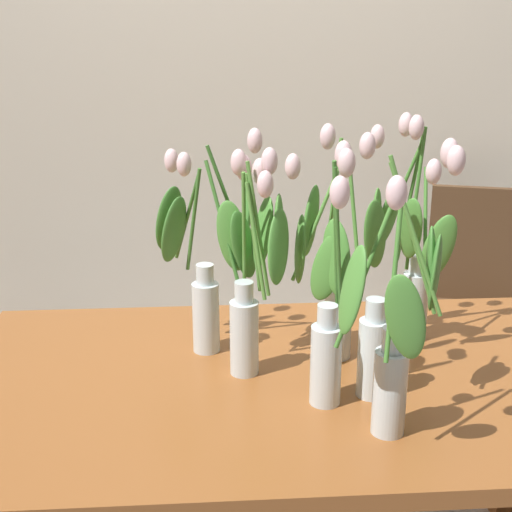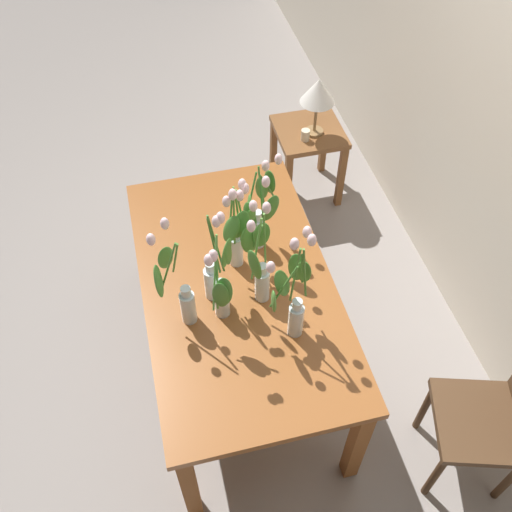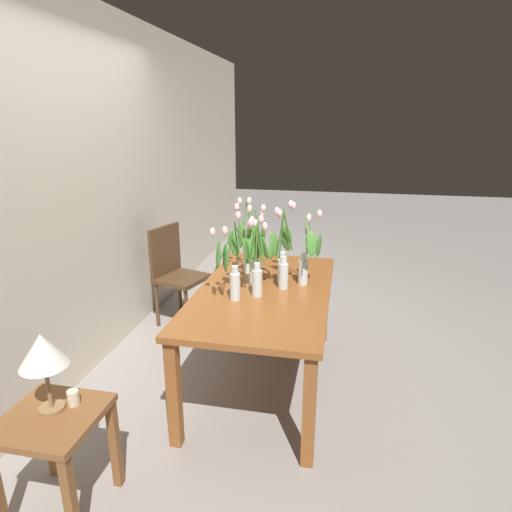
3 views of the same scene
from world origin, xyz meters
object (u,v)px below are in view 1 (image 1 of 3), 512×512
(tulip_vase_0, at_px, (253,280))
(tulip_vase_3, at_px, (393,321))
(tulip_vase_6, at_px, (410,257))
(dining_table, at_px, (295,410))
(tulip_vase_4, at_px, (385,356))
(tulip_vase_1, at_px, (207,264))
(tulip_vase_2, at_px, (334,278))
(dining_chair, at_px, (478,295))
(tulip_vase_5, at_px, (329,322))

(tulip_vase_0, height_order, tulip_vase_3, tulip_vase_3)
(tulip_vase_6, bearing_deg, dining_table, -149.71)
(dining_table, xyz_separation_m, tulip_vase_0, (-0.10, 0.03, 0.32))
(tulip_vase_4, bearing_deg, tulip_vase_6, 69.31)
(tulip_vase_1, xyz_separation_m, tulip_vase_3, (0.40, -0.27, -0.05))
(tulip_vase_2, height_order, dining_chair, tulip_vase_2)
(tulip_vase_4, xyz_separation_m, tulip_vase_5, (-0.08, 0.17, -0.00))
(tulip_vase_5, height_order, dining_chair, tulip_vase_5)
(tulip_vase_3, bearing_deg, tulip_vase_6, 68.53)
(tulip_vase_0, bearing_deg, tulip_vase_1, 128.80)
(dining_table, distance_m, tulip_vase_1, 0.41)
(dining_table, xyz_separation_m, tulip_vase_2, (0.10, 0.09, 0.30))
(tulip_vase_1, relative_size, tulip_vase_5, 0.99)
(dining_chair, bearing_deg, tulip_vase_3, -120.06)
(tulip_vase_0, height_order, tulip_vase_1, tulip_vase_1)
(tulip_vase_6, bearing_deg, tulip_vase_5, -131.73)
(tulip_vase_0, relative_size, tulip_vase_1, 0.96)
(tulip_vase_1, height_order, dining_chair, tulip_vase_1)
(tulip_vase_1, xyz_separation_m, tulip_vase_6, (0.51, 0.02, 0.00))
(dining_table, height_order, tulip_vase_4, tulip_vase_4)
(tulip_vase_0, relative_size, tulip_vase_2, 0.94)
(tulip_vase_1, bearing_deg, tulip_vase_4, -52.44)
(dining_table, bearing_deg, tulip_vase_0, 160.92)
(tulip_vase_5, relative_size, dining_chair, 0.61)
(tulip_vase_5, bearing_deg, tulip_vase_1, 134.13)
(tulip_vase_0, distance_m, tulip_vase_3, 0.33)
(tulip_vase_3, height_order, tulip_vase_6, tulip_vase_6)
(tulip_vase_2, xyz_separation_m, tulip_vase_5, (-0.04, -0.19, -0.03))
(tulip_vase_2, height_order, tulip_vase_5, tulip_vase_2)
(tulip_vase_5, distance_m, dining_chair, 1.42)
(tulip_vase_6, height_order, dining_chair, tulip_vase_6)
(tulip_vase_3, height_order, tulip_vase_4, tulip_vase_3)
(tulip_vase_3, xyz_separation_m, tulip_vase_6, (0.11, 0.29, 0.05))
(tulip_vase_4, height_order, tulip_vase_5, tulip_vase_5)
(tulip_vase_5, relative_size, tulip_vase_6, 0.96)
(tulip_vase_0, xyz_separation_m, tulip_vase_4, (0.24, -0.31, -0.05))
(dining_table, xyz_separation_m, dining_chair, (0.84, 1.01, -0.12))
(tulip_vase_3, relative_size, tulip_vase_4, 1.05)
(tulip_vase_3, xyz_separation_m, tulip_vase_4, (-0.06, -0.17, 0.00))
(tulip_vase_0, distance_m, tulip_vase_6, 0.43)
(dining_table, height_order, dining_chair, dining_chair)
(tulip_vase_1, relative_size, tulip_vase_6, 0.96)
(tulip_vase_4, bearing_deg, dining_table, 115.97)
(tulip_vase_4, bearing_deg, tulip_vase_1, 127.56)
(tulip_vase_6, bearing_deg, tulip_vase_0, -160.43)
(tulip_vase_0, distance_m, tulip_vase_4, 0.39)
(dining_table, xyz_separation_m, tulip_vase_4, (0.14, -0.28, 0.27))
(tulip_vase_2, distance_m, tulip_vase_6, 0.23)
(tulip_vase_1, bearing_deg, dining_chair, 38.94)
(tulip_vase_4, relative_size, dining_chair, 0.59)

